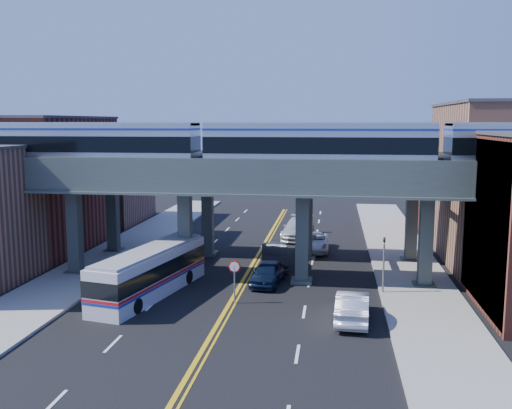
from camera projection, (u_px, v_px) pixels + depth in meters
ground at (220, 320)px, 31.09m from camera, size 120.00×120.00×0.00m
sidewalk_west at (95, 266)px, 42.44m from camera, size 5.00×70.00×0.16m
sidewalk_east at (412, 277)px, 39.33m from camera, size 5.00×70.00×0.16m
building_west_b at (43, 184)px, 48.48m from camera, size 8.00×14.00×11.00m
building_west_c at (105, 185)px, 61.44m from camera, size 8.00×10.00×8.00m
building_east_b at (499, 184)px, 43.42m from camera, size 8.00×14.00×12.00m
building_east_c at (461, 185)px, 56.38m from camera, size 8.00×10.00×9.00m
mural_panel at (484, 228)px, 32.37m from camera, size 0.10×9.50×9.50m
elevated_viaduct_near at (243, 186)px, 38.00m from camera, size 52.00×3.60×7.40m
elevated_viaduct_far at (257, 176)px, 44.86m from camera, size 52.00×3.60×7.40m
transit_train at (318, 146)px, 36.94m from camera, size 45.61×2.86×3.33m
stop_sign at (235, 275)px, 33.74m from camera, size 0.76×0.09×2.63m
traffic_signal at (384, 259)px, 35.40m from camera, size 0.15×0.18×4.10m
transit_bus at (151, 272)px, 35.50m from camera, size 4.58×11.01×2.77m
car_lane_a at (268, 273)px, 37.91m from camera, size 2.33×4.67×1.53m
car_lane_b at (274, 257)px, 41.90m from camera, size 2.56×5.57×1.77m
car_lane_c at (314, 242)px, 47.73m from camera, size 2.51×5.31×1.47m
car_lane_d at (298, 229)px, 52.83m from camera, size 3.01×6.47×1.83m
car_parked_curb at (353, 306)px, 30.87m from camera, size 2.03×5.08×1.64m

